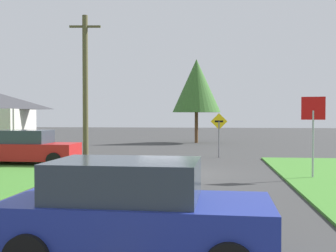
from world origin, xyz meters
TOP-DOWN VIEW (x-y plane):
  - ground_plane at (0.00, 0.00)m, footprint 120.00×120.00m
  - lane_stripe_center at (0.00, -8.00)m, footprint 0.20×14.00m
  - stop_sign at (5.17, -0.95)m, footprint 0.81×0.20m
  - parked_car_near_building at (-6.84, 2.00)m, footprint 4.33×1.97m
  - car_behind_on_main_road at (0.42, -10.12)m, footprint 4.12×2.06m
  - utility_pole_mid at (-5.79, 7.27)m, footprint 1.80×0.32m
  - direction_sign at (1.91, 6.43)m, footprint 0.91×0.08m
  - oak_tree_left at (0.19, 18.41)m, footprint 3.99×3.99m

SIDE VIEW (x-z plane):
  - ground_plane at x=0.00m, z-range 0.00..0.00m
  - lane_stripe_center at x=0.00m, z-range 0.00..0.01m
  - car_behind_on_main_road at x=0.42m, z-range -0.01..1.61m
  - parked_car_near_building at x=-6.84m, z-range -0.01..1.61m
  - direction_sign at x=1.91m, z-range 0.29..2.71m
  - stop_sign at x=5.17m, z-range 0.64..3.61m
  - utility_pole_mid at x=-5.79m, z-range 0.11..8.18m
  - oak_tree_left at x=0.19m, z-range 1.26..8.20m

